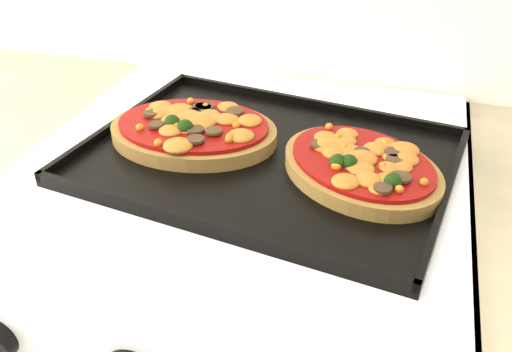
% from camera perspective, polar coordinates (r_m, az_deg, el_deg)
% --- Properties ---
extents(baking_tray, '(0.52, 0.42, 0.02)m').
position_cam_1_polar(baking_tray, '(0.76, 1.07, 2.06)').
color(baking_tray, black).
rests_on(baking_tray, stove).
extents(pizza_left, '(0.25, 0.19, 0.03)m').
position_cam_1_polar(pizza_left, '(0.80, -6.29, 4.71)').
color(pizza_left, olive).
rests_on(pizza_left, baking_tray).
extents(pizza_right, '(0.28, 0.26, 0.03)m').
position_cam_1_polar(pizza_right, '(0.73, 10.50, 1.08)').
color(pizza_right, olive).
rests_on(pizza_right, baking_tray).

